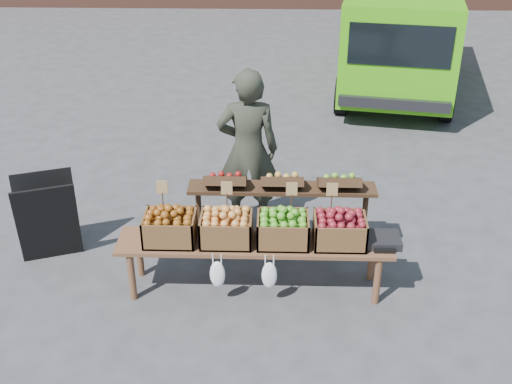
# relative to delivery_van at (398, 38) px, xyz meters

# --- Properties ---
(ground) EXTENTS (80.00, 80.00, 0.00)m
(ground) POSITION_rel_delivery_van_xyz_m (-3.45, -6.50, -0.96)
(ground) COLOR #414043
(delivery_van) EXTENTS (2.68, 4.57, 1.92)m
(delivery_van) POSITION_rel_delivery_van_xyz_m (0.00, 0.00, 0.00)
(delivery_van) COLOR #46AE11
(delivery_van) RESTS_ON ground
(vendor) EXTENTS (0.71, 0.48, 1.91)m
(vendor) POSITION_rel_delivery_van_xyz_m (-2.48, -4.78, -0.01)
(vendor) COLOR #2C2F24
(vendor) RESTS_ON ground
(chalkboard_sign) EXTENTS (0.72, 0.55, 0.96)m
(chalkboard_sign) POSITION_rel_delivery_van_xyz_m (-4.60, -5.55, -0.48)
(chalkboard_sign) COLOR black
(chalkboard_sign) RESTS_ON ground
(back_table) EXTENTS (2.10, 0.44, 1.04)m
(back_table) POSITION_rel_delivery_van_xyz_m (-2.10, -5.35, -0.44)
(back_table) COLOR #362214
(back_table) RESTS_ON ground
(display_bench) EXTENTS (2.70, 0.56, 0.57)m
(display_bench) POSITION_rel_delivery_van_xyz_m (-2.37, -6.07, -0.68)
(display_bench) COLOR brown
(display_bench) RESTS_ON ground
(crate_golden_apples) EXTENTS (0.50, 0.40, 0.28)m
(crate_golden_apples) POSITION_rel_delivery_van_xyz_m (-3.19, -6.07, -0.25)
(crate_golden_apples) COLOR #8F4B0C
(crate_golden_apples) RESTS_ON display_bench
(crate_russet_pears) EXTENTS (0.50, 0.40, 0.28)m
(crate_russet_pears) POSITION_rel_delivery_van_xyz_m (-2.64, -6.07, -0.25)
(crate_russet_pears) COLOR gold
(crate_russet_pears) RESTS_ON display_bench
(crate_red_apples) EXTENTS (0.50, 0.40, 0.28)m
(crate_red_apples) POSITION_rel_delivery_van_xyz_m (-2.09, -6.07, -0.25)
(crate_red_apples) COLOR #367D19
(crate_red_apples) RESTS_ON display_bench
(crate_green_apples) EXTENTS (0.50, 0.40, 0.28)m
(crate_green_apples) POSITION_rel_delivery_van_xyz_m (-1.54, -6.07, -0.25)
(crate_green_apples) COLOR maroon
(crate_green_apples) RESTS_ON display_bench
(weighing_scale) EXTENTS (0.34, 0.30, 0.08)m
(weighing_scale) POSITION_rel_delivery_van_xyz_m (-1.12, -6.07, -0.35)
(weighing_scale) COLOR black
(weighing_scale) RESTS_ON display_bench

